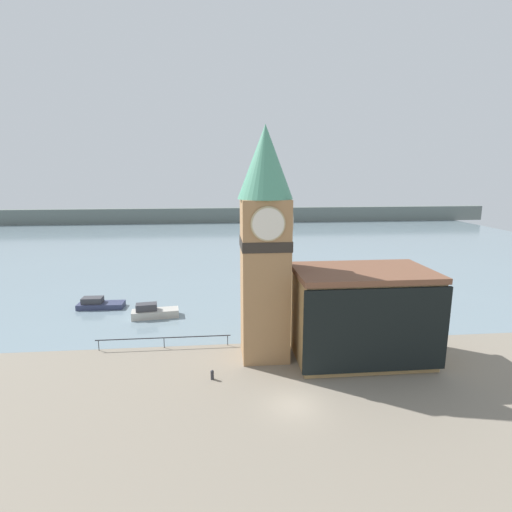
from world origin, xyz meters
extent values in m
plane|color=gray|center=(0.00, 0.00, 0.00)|extent=(160.00, 160.00, 0.00)
cube|color=gray|center=(0.00, 71.25, 0.00)|extent=(160.00, 120.00, 0.00)
cube|color=slate|center=(0.00, 111.25, 2.50)|extent=(180.00, 3.00, 5.00)
cube|color=#232328|center=(-10.87, 11.00, 1.05)|extent=(13.09, 0.08, 0.08)
cylinder|color=#232328|center=(-17.11, 11.00, 0.53)|extent=(0.07, 0.07, 1.05)
cylinder|color=#232328|center=(-10.87, 11.00, 0.53)|extent=(0.07, 0.07, 1.05)
cylinder|color=#232328|center=(-4.62, 11.00, 0.53)|extent=(0.07, 0.07, 1.05)
cube|color=#9E754C|center=(-1.22, 8.45, 7.35)|extent=(4.20, 4.20, 14.71)
cube|color=#2D2823|center=(-1.22, 8.45, 10.75)|extent=(4.32, 4.32, 0.90)
cylinder|color=tan|center=(-1.22, 6.29, 12.78)|extent=(2.93, 0.12, 2.93)
cylinder|color=silver|center=(-1.22, 6.21, 12.78)|extent=(2.66, 0.12, 2.66)
cylinder|color=tan|center=(0.94, 8.45, 12.78)|extent=(0.12, 2.93, 2.93)
cylinder|color=silver|center=(1.03, 8.45, 12.78)|extent=(0.12, 2.66, 2.66)
cone|color=#4C9375|center=(-1.22, 8.45, 17.84)|extent=(4.83, 4.83, 6.27)
cube|color=#A88451|center=(7.57, 7.33, 3.96)|extent=(11.89, 7.25, 7.92)
cube|color=brown|center=(7.57, 7.33, 8.17)|extent=(12.29, 7.65, 0.50)
cube|color=black|center=(7.57, 3.55, 4.12)|extent=(12.39, 0.30, 7.29)
cube|color=#B7B2A8|center=(-13.01, 19.79, 0.46)|extent=(5.65, 2.55, 0.91)
cube|color=#38383D|center=(-13.98, 19.67, 1.33)|extent=(2.55, 1.60, 0.84)
cube|color=#333856|center=(-20.41, 23.86, 0.34)|extent=(5.71, 2.24, 0.67)
cube|color=#38383D|center=(-21.43, 23.87, 1.04)|extent=(2.52, 1.54, 0.74)
cylinder|color=#2D2D33|center=(-6.08, 4.41, 0.34)|extent=(0.27, 0.27, 0.68)
sphere|color=#2D2D33|center=(-6.08, 4.41, 0.68)|extent=(0.29, 0.29, 0.29)
camera|label=1|loc=(-5.37, -26.34, 16.98)|focal=28.00mm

